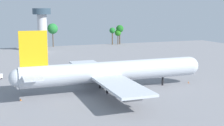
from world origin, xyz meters
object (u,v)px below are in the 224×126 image
object	(u,v)px
maintenance_van	(184,70)
fuel_truck	(134,64)
control_tower	(42,25)
safety_cone_tail	(21,99)
safety_cone_nose	(188,82)
cargo_airplane	(111,72)

from	to	relation	value
maintenance_van	fuel_truck	bearing A→B (deg)	121.14
fuel_truck	control_tower	size ratio (longest dim) A/B	0.21
safety_cone_tail	safety_cone_nose	bearing A→B (deg)	1.76
maintenance_van	control_tower	distance (m)	101.02
cargo_airplane	control_tower	xyz separation A→B (m)	(-7.77, 104.91, 10.33)
maintenance_van	safety_cone_nose	distance (m)	19.16
cargo_airplane	fuel_truck	world-z (taller)	cargo_airplane
maintenance_van	safety_cone_tail	size ratio (longest dim) A/B	7.66
maintenance_van	control_tower	world-z (taller)	control_tower
maintenance_van	safety_cone_tail	xyz separation A→B (m)	(-68.11, -18.75, -0.79)
cargo_airplane	fuel_truck	xyz separation A→B (m)	(25.35, 38.65, -5.21)
fuel_truck	safety_cone_tail	size ratio (longest dim) A/B	7.85
cargo_airplane	control_tower	size ratio (longest dim) A/B	2.43
fuel_truck	safety_cone_nose	bearing A→B (deg)	-83.54
safety_cone_nose	cargo_airplane	bearing A→B (deg)	179.26
maintenance_van	control_tower	bearing A→B (deg)	117.74
fuel_truck	maintenance_van	bearing A→B (deg)	-58.86
safety_cone_nose	control_tower	world-z (taller)	control_tower
safety_cone_nose	control_tower	size ratio (longest dim) A/B	0.02
fuel_truck	safety_cone_tail	distance (m)	68.32
cargo_airplane	control_tower	distance (m)	105.70
maintenance_van	control_tower	xyz separation A→B (m)	(-46.47, 88.36, 15.43)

